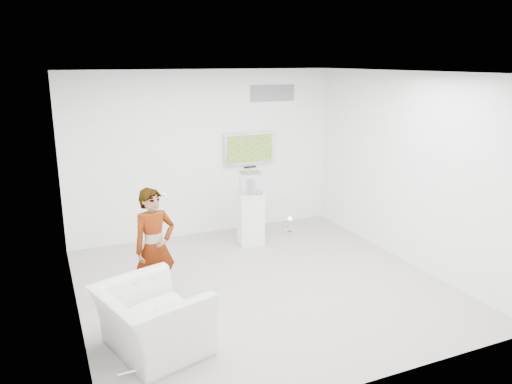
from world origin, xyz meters
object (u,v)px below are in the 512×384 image
Objects in this scene: armchair at (152,320)px; floor_uplight at (290,226)px; tv at (249,148)px; pedestal at (251,218)px; person at (155,247)px.

floor_uplight is (3.20, 2.84, -0.22)m from armchair.
tv is 1.07× the size of pedestal.
armchair is 1.23× the size of pedestal.
tv is at bearing 68.59° from pedestal.
armchair is (-0.30, -1.09, -0.42)m from person.
armchair is at bearing -131.27° from pedestal.
tv is 1.64m from floor_uplight.
tv is 0.87× the size of armchair.
person is at bearing -31.73° from armchair.
tv reaches higher than person.
armchair is at bearing -118.80° from person.
tv reaches higher than floor_uplight.
tv reaches higher than pedestal.
armchair is 3.69× the size of floor_uplight.
floor_uplight is (0.88, 0.19, -0.31)m from pedestal.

